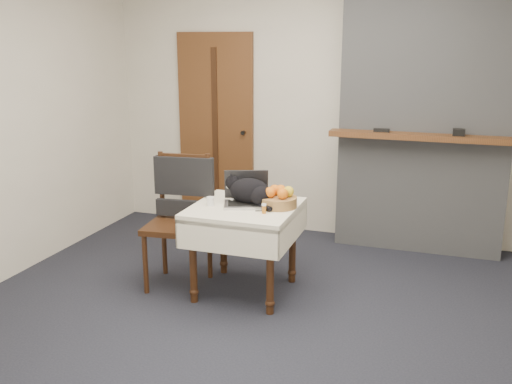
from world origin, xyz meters
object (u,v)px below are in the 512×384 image
(side_table, at_px, (245,220))
(cream_jar, at_px, (210,201))
(door, at_px, (216,131))
(chair, at_px, (181,202))
(laptop, at_px, (246,196))
(pill_bottle, at_px, (264,208))
(cat, at_px, (251,192))
(fruit_basket, at_px, (279,199))

(side_table, xyz_separation_m, cream_jar, (-0.25, -0.07, 0.15))
(door, bearing_deg, chair, -77.55)
(side_table, bearing_deg, laptop, 95.75)
(door, distance_m, chair, 1.62)
(pill_bottle, bearing_deg, chair, 166.16)
(cream_jar, bearing_deg, chair, 158.62)
(laptop, height_order, chair, chair)
(laptop, relative_size, pill_bottle, 5.84)
(pill_bottle, distance_m, chair, 0.78)
(laptop, bearing_deg, side_table, -104.87)
(door, xyz_separation_m, cat, (0.93, -1.55, -0.20))
(door, xyz_separation_m, cream_jar, (0.65, -1.67, -0.27))
(cream_jar, height_order, fruit_basket, fruit_basket)
(fruit_basket, bearing_deg, side_table, -166.04)
(pill_bottle, bearing_deg, door, 122.25)
(cat, bearing_deg, door, 135.06)
(cat, relative_size, cream_jar, 6.82)
(pill_bottle, bearing_deg, side_table, 145.75)
(door, relative_size, cat, 4.43)
(chair, bearing_deg, laptop, -5.27)
(pill_bottle, relative_size, fruit_basket, 0.26)
(cream_jar, height_order, chair, chair)
(cat, distance_m, pill_bottle, 0.26)
(cream_jar, relative_size, pill_bottle, 0.93)
(side_table, height_order, cream_jar, cream_jar)
(chair, bearing_deg, pill_bottle, -20.14)
(pill_bottle, height_order, chair, chair)
(cream_jar, bearing_deg, fruit_basket, 14.63)
(chair, bearing_deg, cream_jar, -27.67)
(side_table, bearing_deg, cat, 61.95)
(side_table, relative_size, cream_jar, 11.80)
(door, relative_size, pill_bottle, 28.00)
(laptop, distance_m, cat, 0.05)
(door, relative_size, side_table, 2.56)
(door, xyz_separation_m, side_table, (0.90, -1.60, -0.41))
(cat, bearing_deg, pill_bottle, -34.63)
(pill_bottle, bearing_deg, laptop, 136.29)
(fruit_basket, bearing_deg, door, 126.71)
(side_table, xyz_separation_m, cat, (0.03, 0.06, 0.21))
(pill_bottle, relative_size, chair, 0.07)
(cream_jar, height_order, pill_bottle, pill_bottle)
(side_table, height_order, cat, cat)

